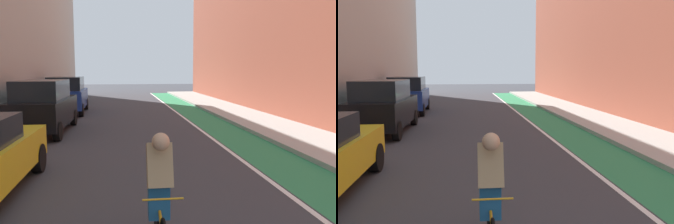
{
  "view_description": "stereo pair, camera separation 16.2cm",
  "coord_description": "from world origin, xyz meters",
  "views": [
    {
      "loc": [
        -0.52,
        3.0,
        2.37
      ],
      "look_at": [
        0.84,
        12.51,
        1.19
      ],
      "focal_mm": 36.95,
      "sensor_mm": 36.0,
      "label": 1
    },
    {
      "loc": [
        -0.36,
        2.98,
        2.37
      ],
      "look_at": [
        0.84,
        12.51,
        1.19
      ],
      "focal_mm": 36.95,
      "sensor_mm": 36.0,
      "label": 2
    }
  ],
  "objects": [
    {
      "name": "ground_plane",
      "position": [
        0.0,
        15.83,
        0.0
      ],
      "size": [
        87.24,
        87.24,
        0.0
      ],
      "primitive_type": "plane",
      "color": "#38383D"
    },
    {
      "name": "bike_lane_paint",
      "position": [
        3.56,
        17.83,
        0.0
      ],
      "size": [
        1.6,
        39.66,
        0.0
      ],
      "primitive_type": "cube",
      "color": "#2D8451",
      "rests_on": "ground"
    },
    {
      "name": "lane_divider_stripe",
      "position": [
        2.66,
        17.83,
        0.0
      ],
      "size": [
        0.12,
        39.66,
        0.0
      ],
      "primitive_type": "cube",
      "color": "white",
      "rests_on": "ground"
    },
    {
      "name": "sidewalk_right",
      "position": [
        5.69,
        17.83,
        0.07
      ],
      "size": [
        2.66,
        39.66,
        0.14
      ],
      "primitive_type": "cube",
      "color": "#A8A59E",
      "rests_on": "ground"
    },
    {
      "name": "parked_suv_black",
      "position": [
        -3.31,
        16.34,
        1.02
      ],
      "size": [
        1.97,
        4.47,
        1.98
      ],
      "color": "black",
      "rests_on": "ground"
    },
    {
      "name": "parked_suv_blue",
      "position": [
        -3.31,
        22.29,
        1.02
      ],
      "size": [
        2.02,
        4.26,
        1.98
      ],
      "color": "navy",
      "rests_on": "ground"
    },
    {
      "name": "cyclist_mid",
      "position": [
        -0.03,
        7.25,
        0.81
      ],
      "size": [
        0.48,
        1.72,
        1.61
      ],
      "color": "black",
      "rests_on": "ground"
    }
  ]
}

